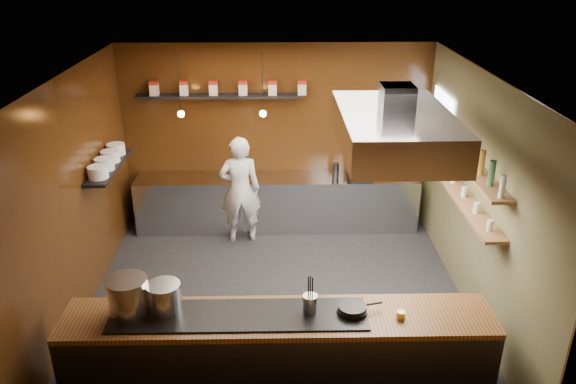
{
  "coord_description": "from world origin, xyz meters",
  "views": [
    {
      "loc": [
        0.0,
        -6.3,
        4.36
      ],
      "look_at": [
        0.14,
        0.4,
        1.41
      ],
      "focal_mm": 35.0,
      "sensor_mm": 36.0,
      "label": 1
    }
  ],
  "objects_px": {
    "stockpot_large": "(128,296)",
    "chef": "(240,190)",
    "stockpot_small": "(164,298)",
    "extractor_hood": "(395,129)",
    "espresso_machine": "(361,168)"
  },
  "relations": [
    {
      "from": "stockpot_large",
      "to": "espresso_machine",
      "type": "xyz_separation_m",
      "value": [
        2.85,
        3.65,
        -0.06
      ]
    },
    {
      "from": "stockpot_large",
      "to": "stockpot_small",
      "type": "xyz_separation_m",
      "value": [
        0.35,
        0.02,
        -0.04
      ]
    },
    {
      "from": "stockpot_large",
      "to": "espresso_machine",
      "type": "distance_m",
      "value": 4.63
    },
    {
      "from": "stockpot_small",
      "to": "espresso_machine",
      "type": "xyz_separation_m",
      "value": [
        2.5,
        3.62,
        -0.02
      ]
    },
    {
      "from": "stockpot_small",
      "to": "chef",
      "type": "bearing_deg",
      "value": 80.08
    },
    {
      "from": "extractor_hood",
      "to": "stockpot_small",
      "type": "bearing_deg",
      "value": -155.27
    },
    {
      "from": "stockpot_large",
      "to": "extractor_hood",
      "type": "bearing_deg",
      "value": 22.38
    },
    {
      "from": "stockpot_large",
      "to": "chef",
      "type": "height_order",
      "value": "chef"
    },
    {
      "from": "stockpot_large",
      "to": "chef",
      "type": "xyz_separation_m",
      "value": [
        0.92,
        3.28,
        -0.27
      ]
    },
    {
      "from": "stockpot_large",
      "to": "chef",
      "type": "relative_size",
      "value": 0.24
    },
    {
      "from": "extractor_hood",
      "to": "stockpot_small",
      "type": "xyz_separation_m",
      "value": [
        -2.45,
        -1.13,
        -1.4
      ]
    },
    {
      "from": "espresso_machine",
      "to": "stockpot_large",
      "type": "bearing_deg",
      "value": -134.45
    },
    {
      "from": "extractor_hood",
      "to": "espresso_machine",
      "type": "bearing_deg",
      "value": 88.89
    },
    {
      "from": "extractor_hood",
      "to": "chef",
      "type": "bearing_deg",
      "value": 131.43
    },
    {
      "from": "extractor_hood",
      "to": "stockpot_large",
      "type": "relative_size",
      "value": 4.88
    }
  ]
}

